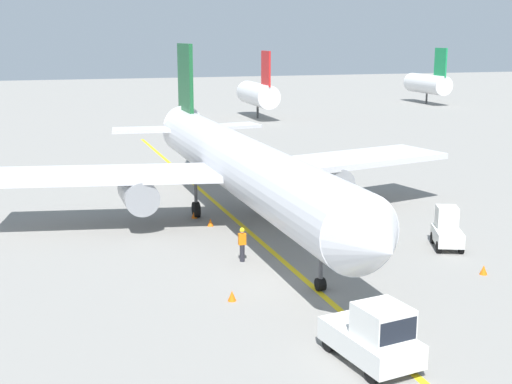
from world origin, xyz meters
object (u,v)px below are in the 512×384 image
Objects in this scene: safety_cone_tail_area at (370,194)px; safety_cone_wingtip_left at (194,215)px; pushback_tug at (374,336)px; airliner at (238,164)px; ground_crew_marshaller at (242,243)px; belt_loader_forward_hold at (346,220)px; safety_cone_wingtip_right at (484,270)px; safety_cone_nose_left at (210,222)px; baggage_tug_near_wing at (447,230)px; safety_cone_nose_right at (232,296)px.

safety_cone_wingtip_left is at bearing -171.97° from safety_cone_tail_area.
pushback_tug is 20.19m from safety_cone_wingtip_left.
airliner is 7.96m from ground_crew_marshaller.
belt_loader_forward_hold is 11.37× the size of safety_cone_wingtip_right.
safety_cone_nose_left is (-1.31, 18.10, -0.77)m from pushback_tug.
safety_cone_tail_area is (1.81, 15.37, 0.00)m from safety_cone_wingtip_right.
airliner is 4.19m from safety_cone_wingtip_left.
airliner is at bearing 123.70° from safety_cone_wingtip_right.
pushback_tug is 11.57m from ground_crew_marshaller.
belt_loader_forward_hold is 7.77m from safety_cone_nose_left.
baggage_tug_near_wing is 6.16× the size of safety_cone_wingtip_right.
safety_cone_tail_area is (11.91, 3.75, 0.00)m from safety_cone_nose_left.
belt_loader_forward_hold reaches higher than safety_cone_nose_left.
pushback_tug is 14.21m from baggage_tug_near_wing.
safety_cone_nose_left is 11.48m from safety_cone_nose_right.
safety_cone_nose_left is 15.40m from safety_cone_wingtip_right.
safety_cone_wingtip_left and safety_cone_tail_area have the same top height.
airliner reaches higher than baggage_tug_near_wing.
ground_crew_marshaller is 3.86× the size of safety_cone_wingtip_left.
safety_cone_nose_left is 12.49m from safety_cone_tail_area.
airliner is at bearing 88.31° from pushback_tug.
airliner is 12.34m from baggage_tug_near_wing.
safety_cone_wingtip_left is at bearing 95.20° from pushback_tug.
ground_crew_marshaller is 8.64m from safety_cone_wingtip_left.
baggage_tug_near_wing is 4.25m from safety_cone_wingtip_right.
belt_loader_forward_hold is at bearing 135.38° from baggage_tug_near_wing.
safety_cone_nose_left is at bearing 81.19° from safety_cone_nose_right.
pushback_tug is 18.16m from safety_cone_nose_left.
ground_crew_marshaller reaches higher than safety_cone_nose_left.
ground_crew_marshaller reaches higher than safety_cone_wingtip_left.
airliner is 7.12m from belt_loader_forward_hold.
safety_cone_nose_right is at bearing 114.45° from pushback_tug.
pushback_tug is 7.45m from safety_cone_nose_right.
safety_cone_nose_left and safety_cone_nose_right have the same top height.
belt_loader_forward_hold is 11.57m from safety_cone_nose_right.
safety_cone_wingtip_right is at bearing 36.39° from pushback_tug.
pushback_tug reaches higher than safety_cone_tail_area.
safety_cone_tail_area is at bearing 41.05° from ground_crew_marshaller.
baggage_tug_near_wing reaches higher than safety_cone_wingtip_left.
safety_cone_wingtip_left is 12.56m from safety_cone_tail_area.
ground_crew_marshaller is 3.86× the size of safety_cone_wingtip_right.
safety_cone_nose_right is 13.40m from safety_cone_wingtip_left.
ground_crew_marshaller is at bearing -104.08° from airliner.
safety_cone_wingtip_left is (-2.39, 1.27, -3.20)m from airliner.
safety_cone_nose_left and safety_cone_wingtip_right have the same top height.
pushback_tug reaches higher than ground_crew_marshaller.
safety_cone_wingtip_left is 17.27m from safety_cone_wingtip_right.
safety_cone_tail_area is at bearing 47.84° from safety_cone_nose_right.
belt_loader_forward_hold is 11.37× the size of safety_cone_nose_left.
pushback_tug is 15.49m from belt_loader_forward_hold.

